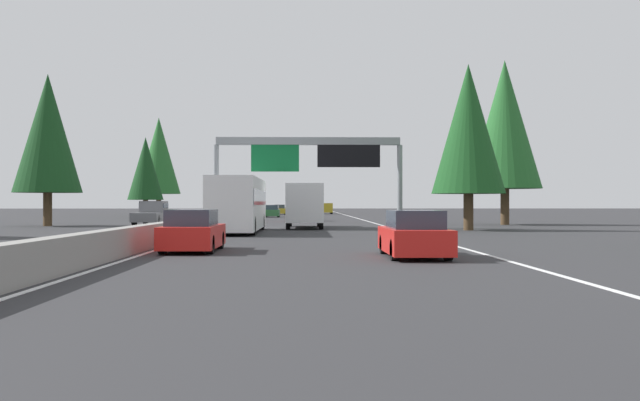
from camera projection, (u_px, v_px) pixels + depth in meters
ground_plane at (241, 222)px, 62.45m from camera, size 320.00×320.00×0.00m
median_barrier at (254, 214)px, 82.44m from camera, size 180.00×0.56×0.90m
shoulder_stripe_right at (361, 219)px, 72.72m from camera, size 160.00×0.16×0.01m
shoulder_stripe_median at (252, 220)px, 72.45m from camera, size 160.00×0.16×0.01m
sign_gantry_overhead at (311, 156)px, 47.17m from camera, size 0.50×12.68×6.10m
sedan_distant_a at (414, 235)px, 22.02m from camera, size 4.40×1.80×1.47m
sedan_mid_center at (193, 232)px, 24.67m from camera, size 4.40×1.80×1.47m
pickup_far_right at (300, 211)px, 65.97m from camera, size 5.60×2.00×1.86m
sedan_mid_left at (272, 211)px, 85.07m from camera, size 4.40×1.80×1.47m
minivan_near_center at (326, 208)px, 110.49m from camera, size 5.00×1.95×1.69m
box_truck_near_right at (305, 204)px, 47.88m from camera, size 8.50×2.40×2.95m
bus_far_left at (239, 203)px, 40.79m from camera, size 11.50×2.55×3.10m
sedan_mid_right at (280, 210)px, 105.47m from camera, size 4.40×1.80×1.47m
oncoming_near at (152, 213)px, 55.25m from camera, size 5.60×2.00×1.86m
conifer_right_near at (468, 129)px, 43.85m from camera, size 4.57×4.57×10.39m
conifer_right_mid at (505, 125)px, 55.08m from camera, size 5.68×5.68×12.91m
conifer_left_near at (48, 133)px, 51.83m from camera, size 4.95×4.95×11.24m
conifer_left_mid at (146, 169)px, 82.77m from camera, size 4.17×4.17×9.47m
conifer_left_far at (159, 156)px, 97.97m from camera, size 5.99×5.99×13.62m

